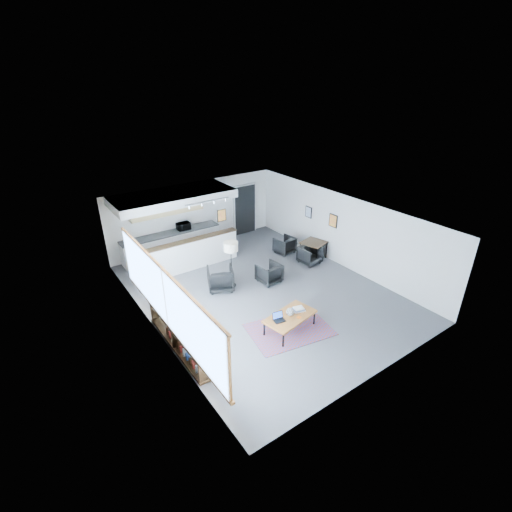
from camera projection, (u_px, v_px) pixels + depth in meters
room at (261, 255)px, 11.33m from camera, size 7.02×9.02×2.62m
window at (166, 300)px, 8.82m from camera, size 0.10×5.95×1.66m
console at (179, 338)px, 9.30m from camera, size 0.35×3.00×0.80m
kitchenette at (175, 225)px, 13.41m from camera, size 4.20×1.96×2.60m
doorway at (245, 209)px, 15.86m from camera, size 1.10×0.12×2.15m
track_light at (208, 202)px, 12.10m from camera, size 1.60×0.07×0.15m
wall_art_lower at (333, 221)px, 13.30m from camera, size 0.03×0.38×0.48m
wall_art_upper at (309, 212)px, 14.28m from camera, size 0.03×0.34×0.44m
kilim_rug at (290, 330)px, 10.14m from camera, size 2.42×1.86×0.01m
coffee_table at (290, 317)px, 9.95m from camera, size 1.56×1.03×0.47m
laptop at (278, 318)px, 9.74m from camera, size 0.33×0.29×0.21m
ceramic_pot at (290, 312)px, 9.89m from camera, size 0.22×0.22×0.22m
book_stack at (299, 309)px, 10.13m from camera, size 0.37×0.33×0.10m
coaster at (299, 317)px, 9.86m from camera, size 0.14×0.14×0.01m
armchair_left at (220, 278)px, 11.90m from camera, size 1.04×1.01×0.82m
armchair_right at (269, 272)px, 12.32m from camera, size 0.75×0.71×0.72m
floor_lamp at (231, 248)px, 11.65m from camera, size 0.46×0.46×1.57m
dining_table at (314, 244)px, 13.78m from camera, size 0.98×0.98×0.68m
dining_chair_near at (310, 255)px, 13.58m from camera, size 0.64×0.60×0.62m
dining_chair_far at (285, 245)px, 14.38m from camera, size 0.65×0.62×0.60m
microwave at (183, 225)px, 14.12m from camera, size 0.49×0.27×0.33m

